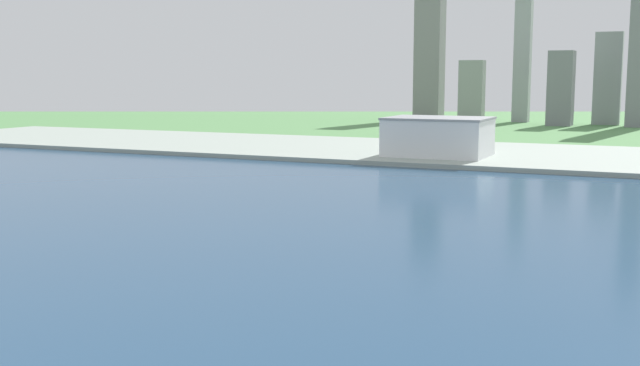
{
  "coord_description": "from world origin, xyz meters",
  "views": [
    {
      "loc": [
        76.89,
        60.77,
        43.98
      ],
      "look_at": [
        13.01,
        201.41,
        22.73
      ],
      "focal_mm": 43.16,
      "sensor_mm": 36.0,
      "label": 1
    }
  ],
  "objects": [
    {
      "name": "water_bay",
      "position": [
        0.0,
        240.0,
        0.07
      ],
      "size": [
        840.0,
        360.0,
        0.15
      ],
      "primitive_type": "cube",
      "color": "navy",
      "rests_on": "ground"
    },
    {
      "name": "warehouse_main",
      "position": [
        -34.79,
        459.12,
        12.79
      ],
      "size": [
        53.35,
        40.32,
        20.54
      ],
      "color": "white",
      "rests_on": "industrial_pier"
    },
    {
      "name": "industrial_pier",
      "position": [
        0.0,
        490.0,
        1.25
      ],
      "size": [
        840.0,
        140.0,
        2.5
      ],
      "primitive_type": "cube",
      "color": "#98A599",
      "rests_on": "ground"
    },
    {
      "name": "distant_skyline",
      "position": [
        -44.04,
        825.75,
        60.61
      ],
      "size": [
        279.04,
        74.05,
        158.43
      ],
      "color": "gray",
      "rests_on": "ground"
    },
    {
      "name": "ground_plane",
      "position": [
        0.0,
        300.0,
        0.0
      ],
      "size": [
        2400.0,
        2400.0,
        0.0
      ],
      "primitive_type": "plane",
      "color": "#548B4E"
    }
  ]
}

